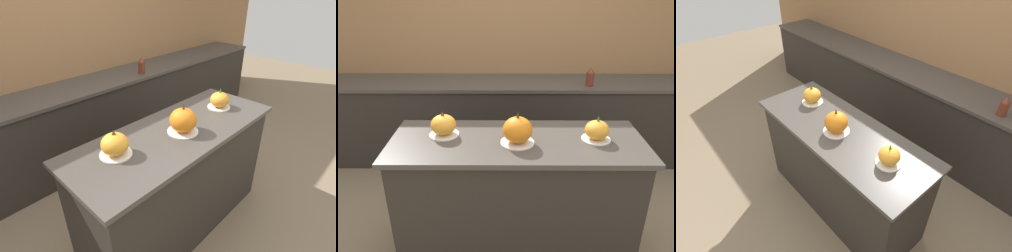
{
  "view_description": "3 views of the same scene",
  "coord_description": "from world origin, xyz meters",
  "views": [
    {
      "loc": [
        -1.23,
        -1.08,
        1.88
      ],
      "look_at": [
        -0.08,
        0.03,
        1.0
      ],
      "focal_mm": 28.0,
      "sensor_mm": 36.0,
      "label": 1
    },
    {
      "loc": [
        -0.06,
        -1.93,
        1.94
      ],
      "look_at": [
        -0.07,
        -0.01,
        1.05
      ],
      "focal_mm": 35.0,
      "sensor_mm": 36.0,
      "label": 2
    },
    {
      "loc": [
        1.31,
        -1.1,
        2.29
      ],
      "look_at": [
        0.06,
        -0.01,
        1.02
      ],
      "focal_mm": 28.0,
      "sensor_mm": 36.0,
      "label": 3
    }
  ],
  "objects": [
    {
      "name": "ground_plane",
      "position": [
        0.0,
        0.0,
        0.0
      ],
      "size": [
        12.0,
        12.0,
        0.0
      ],
      "primitive_type": "plane",
      "color": "#847056"
    },
    {
      "name": "wall_back",
      "position": [
        0.0,
        1.76,
        1.25
      ],
      "size": [
        8.0,
        0.06,
        2.5
      ],
      "color": "#9E7047",
      "rests_on": "ground_plane"
    },
    {
      "name": "kitchen_island",
      "position": [
        0.0,
        0.0,
        0.48
      ],
      "size": [
        1.69,
        0.64,
        0.95
      ],
      "color": "#2D2823",
      "rests_on": "ground_plane"
    },
    {
      "name": "back_counter",
      "position": [
        0.0,
        1.43,
        0.46
      ],
      "size": [
        6.0,
        0.6,
        0.91
      ],
      "color": "#2D2823",
      "rests_on": "ground_plane"
    },
    {
      "name": "pumpkin_cake_left",
      "position": [
        -0.5,
        0.07,
        1.02
      ],
      "size": [
        0.2,
        0.2,
        0.18
      ],
      "color": "white",
      "rests_on": "kitchen_island"
    },
    {
      "name": "pumpkin_cake_center",
      "position": [
        0.0,
        -0.04,
        1.04
      ],
      "size": [
        0.22,
        0.22,
        0.22
      ],
      "color": "white",
      "rests_on": "kitchen_island"
    },
    {
      "name": "pumpkin_cake_right",
      "position": [
        0.52,
        0.01,
        1.01
      ],
      "size": [
        0.19,
        0.19,
        0.17
      ],
      "color": "white",
      "rests_on": "kitchen_island"
    },
    {
      "name": "bottle_tall",
      "position": [
        0.77,
        1.28,
        1.01
      ],
      "size": [
        0.08,
        0.08,
        0.2
      ],
      "color": "maroon",
      "rests_on": "back_counter"
    }
  ]
}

